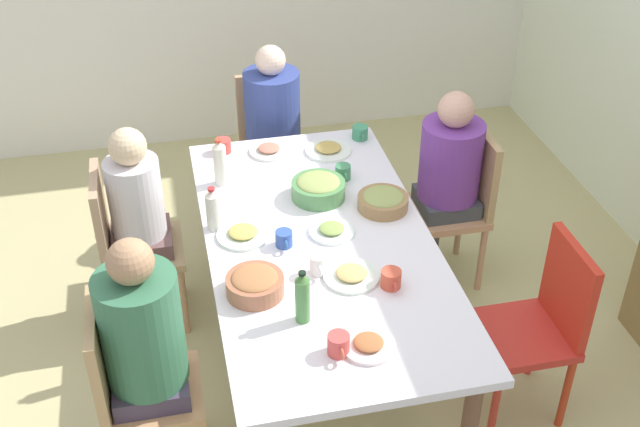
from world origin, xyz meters
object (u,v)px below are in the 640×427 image
object	(u,v)px
bottle_1	(220,163)
plate_4	(351,275)
person_3	(147,342)
plate_0	(269,150)
cup_2	(391,279)
cup_3	(339,345)
plate_3	(369,344)
bottle_2	(303,298)
cup_1	(318,265)
chair_2	(126,241)
plate_5	(328,149)
plate_2	(243,234)
chair_4	(271,139)
chair_0	(460,199)
cup_6	(223,146)
chair_3	(131,385)
bottle_0	(213,210)
bowl_2	(383,201)
bowl_0	(318,188)
person_0	(448,171)
chair_1	(541,320)
person_2	(141,212)
plate_1	(332,230)
cup_5	(360,133)
bowl_1	(255,284)
person_4	(273,119)
cup_4	(343,172)
cup_0	(284,239)

from	to	relation	value
bottle_1	plate_4	bearing A→B (deg)	27.53
person_3	bottle_1	bearing A→B (deg)	158.85
plate_0	cup_2	distance (m)	1.27
cup_2	cup_3	bearing A→B (deg)	-42.37
plate_3	bottle_2	bearing A→B (deg)	-134.00
cup_1	chair_2	bearing A→B (deg)	-131.42
plate_5	cup_1	world-z (taller)	cup_1
chair_2	plate_2	world-z (taller)	chair_2
chair_4	plate_5	distance (m)	0.68
chair_0	cup_6	distance (m)	1.32
chair_3	cup_6	bearing A→B (deg)	158.34
bottle_1	bottle_0	bearing A→B (deg)	-11.44
plate_0	cup_2	xyz separation A→B (m)	(1.23, 0.32, 0.03)
bowl_2	plate_2	bearing A→B (deg)	-82.88
bowl_0	plate_5	bearing A→B (deg)	160.77
chair_3	cup_2	bearing A→B (deg)	95.99
person_0	cup_6	world-z (taller)	person_0
chair_1	plate_0	world-z (taller)	chair_1
person_2	plate_4	world-z (taller)	person_2
plate_1	bottle_0	size ratio (longest dim) A/B	0.95
bowl_0	cup_5	distance (m)	0.64
bowl_1	plate_5	bearing A→B (deg)	152.57
cup_6	plate_0	bearing A→B (deg)	76.79
chair_1	plate_2	world-z (taller)	chair_1
chair_3	plate_0	size ratio (longest dim) A/B	4.21
bowl_1	cup_2	xyz separation A→B (m)	(0.08, 0.57, -0.01)
plate_0	plate_5	bearing A→B (deg)	79.01
plate_2	cup_6	distance (m)	0.79
person_0	bowl_1	world-z (taller)	person_0
plate_4	cup_1	bearing A→B (deg)	-113.87
plate_5	bowl_1	distance (m)	1.23
cup_3	cup_2	bearing A→B (deg)	137.63
plate_5	bowl_2	world-z (taller)	bowl_2
chair_0	bowl_2	world-z (taller)	chair_0
person_3	bottle_0	distance (m)	0.79
plate_5	cup_3	size ratio (longest dim) A/B	2.06
plate_1	cup_3	xyz separation A→B (m)	(0.77, -0.15, 0.03)
plate_1	plate_2	xyz separation A→B (m)	(-0.06, -0.41, -0.00)
cup_5	person_4	bearing A→B (deg)	-133.73
chair_3	cup_4	bearing A→B (deg)	131.61
bowl_1	cup_4	distance (m)	0.99
chair_3	plate_3	bearing A→B (deg)	76.85
plate_2	bottle_0	distance (m)	0.18
chair_3	bowl_0	xyz separation A→B (m)	(-0.86, 0.96, 0.27)
cup_0	cup_6	world-z (taller)	same
person_4	plate_2	bearing A→B (deg)	-16.00
plate_5	cup_1	distance (m)	1.06
plate_1	bottle_1	bearing A→B (deg)	-140.19
chair_1	bottle_1	world-z (taller)	bottle_1
person_4	plate_0	size ratio (longest dim) A/B	5.38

